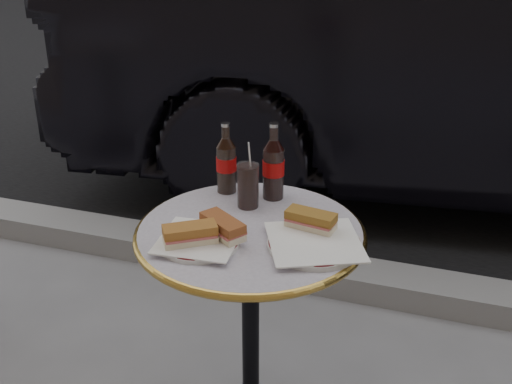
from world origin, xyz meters
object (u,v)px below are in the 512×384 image
(cola_bottle_left, at_px, (226,158))
(cola_glass, at_px, (248,186))
(cola_bottle_right, at_px, (274,161))
(plate_left, at_px, (199,242))
(plate_right, at_px, (315,245))
(bistro_table, at_px, (251,339))

(cola_bottle_left, distance_m, cola_glass, 0.13)
(cola_bottle_right, bearing_deg, plate_left, -107.28)
(plate_right, relative_size, cola_bottle_right, 1.05)
(bistro_table, relative_size, cola_bottle_right, 3.17)
(cola_bottle_left, bearing_deg, cola_glass, -39.29)
(bistro_table, height_order, cola_bottle_left, cola_bottle_left)
(bistro_table, relative_size, cola_glass, 5.64)
(cola_bottle_left, bearing_deg, bistro_table, -55.02)
(bistro_table, distance_m, cola_bottle_right, 0.52)
(bistro_table, height_order, cola_glass, cola_glass)
(cola_glass, bearing_deg, cola_bottle_left, 140.71)
(plate_left, xyz_separation_m, cola_bottle_right, (0.10, 0.32, 0.11))
(cola_bottle_right, relative_size, cola_glass, 1.78)
(plate_left, bearing_deg, bistro_table, 49.05)
(bistro_table, distance_m, plate_left, 0.40)
(cola_bottle_left, bearing_deg, plate_left, -82.10)
(plate_left, distance_m, cola_bottle_left, 0.34)
(plate_left, relative_size, cola_bottle_left, 0.97)
(plate_right, bearing_deg, cola_glass, 144.73)
(plate_left, bearing_deg, cola_bottle_left, 97.90)
(plate_right, distance_m, cola_glass, 0.29)
(bistro_table, height_order, cola_bottle_right, cola_bottle_right)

